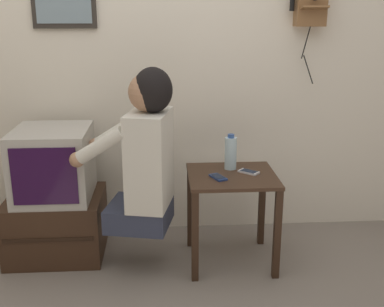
# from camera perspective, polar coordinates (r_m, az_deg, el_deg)

# --- Properties ---
(wall_back) EXTENTS (6.80, 0.05, 2.55)m
(wall_back) POSITION_cam_1_polar(r_m,az_deg,el_deg) (3.28, -4.39, 12.06)
(wall_back) COLOR silver
(wall_back) RESTS_ON ground_plane
(side_table) EXTENTS (0.53, 0.49, 0.58)m
(side_table) POSITION_cam_1_polar(r_m,az_deg,el_deg) (2.97, 4.71, -4.72)
(side_table) COLOR #382316
(side_table) RESTS_ON ground_plane
(person) EXTENTS (0.61, 0.48, 0.95)m
(person) POSITION_cam_1_polar(r_m,az_deg,el_deg) (2.79, -5.56, 0.18)
(person) COLOR #2D3347
(person) RESTS_ON ground_plane
(tv_stand) EXTENTS (0.60, 0.52, 0.40)m
(tv_stand) POSITION_cam_1_polar(r_m,az_deg,el_deg) (3.28, -15.71, -8.10)
(tv_stand) COLOR #382316
(tv_stand) RESTS_ON ground_plane
(television) EXTENTS (0.46, 0.50, 0.44)m
(television) POSITION_cam_1_polar(r_m,az_deg,el_deg) (3.12, -16.12, -1.15)
(television) COLOR #ADA89E
(television) RESTS_ON tv_stand
(wall_phone_antique) EXTENTS (0.23, 0.18, 0.73)m
(wall_phone_antique) POSITION_cam_1_polar(r_m,az_deg,el_deg) (3.34, 13.91, 17.20)
(wall_phone_antique) COLOR brown
(cell_phone_held) EXTENTS (0.10, 0.14, 0.01)m
(cell_phone_held) POSITION_cam_1_polar(r_m,az_deg,el_deg) (2.85, 3.10, -2.82)
(cell_phone_held) COLOR navy
(cell_phone_held) RESTS_ON side_table
(cell_phone_spare) EXTENTS (0.13, 0.13, 0.01)m
(cell_phone_spare) POSITION_cam_1_polar(r_m,az_deg,el_deg) (2.96, 6.74, -2.17)
(cell_phone_spare) COLOR silver
(cell_phone_spare) RESTS_ON side_table
(water_bottle) EXTENTS (0.07, 0.07, 0.22)m
(water_bottle) POSITION_cam_1_polar(r_m,az_deg,el_deg) (3.00, 4.60, 0.09)
(water_bottle) COLOR silver
(water_bottle) RESTS_ON side_table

